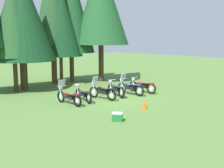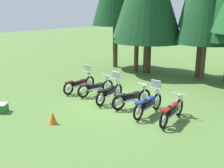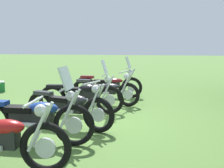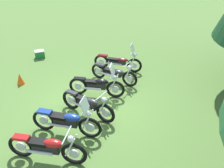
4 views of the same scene
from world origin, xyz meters
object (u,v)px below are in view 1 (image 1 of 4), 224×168
motorcycle_2 (102,92)px  picnic_cooler (117,117)px  traffic_cone (145,105)px  motorcycle_0 (69,97)px  pine_tree_1 (13,20)px  pine_tree_4 (60,19)px  motorcycle_5 (142,86)px  pine_tree_2 (21,14)px  motorcycle_4 (130,87)px  motorcycle_3 (116,89)px  motorcycle_1 (83,94)px  pine_tree_5 (71,9)px  pine_tree_6 (101,3)px

motorcycle_2 → picnic_cooler: bearing=140.5°
traffic_cone → picnic_cooler: bearing=-167.5°
motorcycle_0 → pine_tree_1: size_ratio=0.30×
pine_tree_4 → motorcycle_5: bearing=-77.1°
motorcycle_2 → pine_tree_2: size_ratio=0.25×
motorcycle_4 → pine_tree_2: (-4.17, 6.47, 4.86)m
pine_tree_2 → traffic_cone: pine_tree_2 is taller
motorcycle_4 → motorcycle_0: bearing=82.3°
motorcycle_0 → picnic_cooler: 4.28m
motorcycle_2 → motorcycle_3: size_ratio=1.03×
motorcycle_5 → picnic_cooler: 7.13m
motorcycle_1 → motorcycle_4: bearing=-85.2°
motorcycle_1 → pine_tree_4: (2.97, 6.55, 4.78)m
pine_tree_1 → picnic_cooler: 11.07m
pine_tree_5 → pine_tree_6: (1.83, -1.73, 0.49)m
motorcycle_0 → motorcycle_2: bearing=-96.3°
pine_tree_6 → picnic_cooler: (-7.67, -9.59, -6.40)m
picnic_cooler → pine_tree_6: bearing=51.4°
motorcycle_3 → motorcycle_5: (2.16, -0.36, 0.02)m
pine_tree_5 → traffic_cone: bearing=-106.5°
motorcycle_1 → pine_tree_6: pine_tree_6 is taller
motorcycle_0 → motorcycle_1: size_ratio=1.06×
motorcycle_4 → pine_tree_5: 9.45m
pine_tree_1 → pine_tree_4: size_ratio=0.91×
motorcycle_3 → pine_tree_6: pine_tree_6 is taller
pine_tree_5 → picnic_cooler: pine_tree_5 is taller
motorcycle_3 → motorcycle_4: size_ratio=0.94×
pine_tree_1 → pine_tree_5: pine_tree_5 is taller
traffic_cone → motorcycle_0: bearing=121.8°
motorcycle_5 → picnic_cooler: (-6.10, -3.69, -0.27)m
motorcycle_2 → picnic_cooler: (-2.68, -3.99, -0.28)m
motorcycle_0 → traffic_cone: (2.27, -3.67, -0.20)m
motorcycle_0 → picnic_cooler: size_ratio=3.84×
motorcycle_3 → pine_tree_2: size_ratio=0.24×
motorcycle_5 → pine_tree_4: bearing=8.3°
motorcycle_4 → traffic_cone: 3.95m
motorcycle_5 → pine_tree_5: 9.49m
pine_tree_2 → pine_tree_6: 7.00m
pine_tree_6 → traffic_cone: (-5.02, -9.01, -6.35)m
motorcycle_5 → traffic_cone: motorcycle_5 is taller
motorcycle_3 → pine_tree_5: pine_tree_5 is taller
motorcycle_2 → pine_tree_1: (-2.62, 6.01, 4.45)m
motorcycle_3 → pine_tree_5: bearing=2.3°
pine_tree_2 → traffic_cone: bearing=-79.2°
pine_tree_2 → pine_tree_6: size_ratio=0.86×
motorcycle_5 → motorcycle_0: bearing=79.8°
pine_tree_1 → pine_tree_2: bearing=17.3°
pine_tree_1 → pine_tree_2: (0.74, 0.23, 0.43)m
motorcycle_0 → motorcycle_1: motorcycle_0 is taller
pine_tree_2 → picnic_cooler: size_ratio=14.68×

